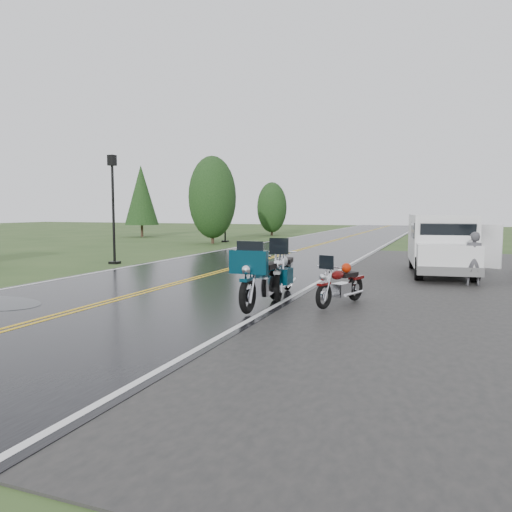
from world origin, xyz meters
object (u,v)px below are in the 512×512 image
Objects in this scene: person_at_van at (473,260)px; motorcycle_silver at (278,273)px; motorcycle_red at (324,286)px; lamp_post_near_left at (113,209)px; motorcycle_teal at (248,281)px; lamp_post_far_left at (225,208)px; van_white at (419,248)px.

motorcycle_silver is at bearing 37.70° from person_at_van.
motorcycle_red is 0.44× the size of lamp_post_near_left.
motorcycle_teal is 11.44m from lamp_post_near_left.
lamp_post_near_left is at bearing -83.95° from lamp_post_far_left.
lamp_post_far_left reaches higher than motorcycle_teal.
lamp_post_far_left is (-13.15, 14.53, 1.28)m from van_white.
motorcycle_red is at bearing 49.04° from person_at_van.
lamp_post_near_left is (-11.68, 0.68, 1.16)m from van_white.
motorcycle_red is 23.21m from lamp_post_far_left.
motorcycle_red is at bearing -113.21° from van_white.
motorcycle_silver reaches higher than motorcycle_red.
lamp_post_near_left reaches higher than motorcycle_silver.
lamp_post_near_left reaches higher than van_white.
person_at_van reaches higher than motorcycle_teal.
lamp_post_near_left is 13.93m from lamp_post_far_left.
person_at_van is (3.12, 4.99, 0.20)m from motorcycle_red.
motorcycle_red is 0.42× the size of lamp_post_far_left.
lamp_post_far_left reaches higher than person_at_van.
van_white is at bearing 91.84° from motorcycle_red.
motorcycle_teal is 1.50m from motorcycle_silver.
lamp_post_far_left is (-10.34, 19.63, 1.58)m from motorcycle_silver.
motorcycle_teal is 7.24m from van_white.
van_white is (2.81, 5.11, 0.30)m from motorcycle_silver.
person_at_van is 0.35× the size of lamp_post_near_left.
motorcycle_silver is 6.26m from person_at_van.
person_at_van is at bearing 36.07° from motorcycle_silver.
van_white is at bearing -3.32° from lamp_post_near_left.
lamp_post_near_left is (-8.87, 5.78, 1.46)m from motorcycle_silver.
motorcycle_teal reaches higher than motorcycle_red.
lamp_post_near_left is (-8.72, 7.28, 1.44)m from motorcycle_teal.
motorcycle_red is at bearing -31.79° from lamp_post_near_left.
van_white reaches higher than person_at_van.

